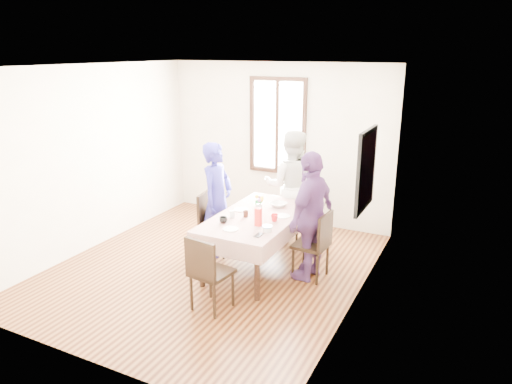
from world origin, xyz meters
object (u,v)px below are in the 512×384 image
Objects in this scene: chair_right at (311,245)px; chair_near at (212,272)px; person_left at (217,200)px; person_right at (311,216)px; person_far at (291,185)px; chair_left at (217,224)px; chair_far at (291,210)px; dining_table at (258,242)px.

chair_right is 1.00× the size of chair_near.
person_left is 1.46m from person_right.
person_far is at bearing 37.98° from chair_right.
chair_far is (0.75, 1.03, 0.00)m from chair_left.
chair_left is 1.55m from chair_near.
person_left is at bearing -85.74° from person_right.
chair_far is 0.42m from person_far.
person_right is at bearing 104.95° from person_far.
chair_left is 1.00× the size of chair_near.
person_far is (0.73, 1.01, 0.04)m from person_left.
person_left is 1.24m from person_far.
person_left reaches higher than chair_near.
person_far is (0.00, -0.02, 0.42)m from chair_far.
person_far is 1.33m from person_right.
chair_right is (1.49, -0.11, 0.00)m from chair_left.
dining_table is 0.75m from chair_right.
person_right is (0.73, 0.05, 0.47)m from dining_table.
person_left is at bearing 126.38° from chair_near.
chair_left is 0.55× the size of person_left.
person_right is at bearing 121.35° from chair_far.
person_right reaches higher than chair_left.
chair_far is 1.00× the size of chair_near.
chair_near reaches higher than dining_table.
chair_right is 1.00× the size of chair_far.
chair_near is 1.50m from person_right.
person_left reaches higher than chair_far.
person_far reaches higher than dining_table.
person_left is (0.02, 0.00, 0.37)m from chair_left.
chair_left is 1.32m from person_far.
chair_right is at bearing -93.46° from person_left.
person_right reaches higher than chair_far.
chair_left is at bearing 52.77° from chair_far.
dining_table is 0.77m from chair_left.
person_left is 0.98× the size of person_right.
chair_left is at bearing 90.74° from person_left.
chair_left is 1.50m from chair_right.
person_left is at bearing 53.50° from chair_far.
chair_right and chair_near have the same top height.
chair_far is 0.55× the size of person_left.
person_far is 1.02× the size of person_right.
dining_table is 0.87m from person_left.
person_far is (0.00, 1.17, 0.50)m from dining_table.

